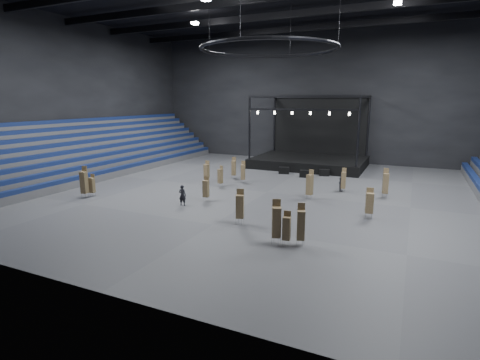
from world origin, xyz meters
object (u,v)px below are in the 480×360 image
at_px(stage, 311,155).
at_px(flight_case_right, 324,173).
at_px(chair_stack_13, 206,188).
at_px(chair_stack_14, 310,184).
at_px(chair_stack_11, 207,171).
at_px(chair_stack_5, 243,172).
at_px(chair_stack_8, 276,221).
at_px(chair_stack_1, 220,176).
at_px(chair_stack_7, 287,228).
at_px(chair_stack_0, 301,224).
at_px(chair_stack_4, 369,202).
at_px(crew_member, 343,182).
at_px(chair_stack_10, 386,183).
at_px(chair_stack_6, 234,168).
at_px(chair_stack_12, 344,180).
at_px(flight_case_left, 284,170).
at_px(chair_stack_9, 92,185).
at_px(flight_case_mid, 305,174).
at_px(chair_stack_3, 84,182).
at_px(man_center, 182,195).
at_px(chair_stack_2, 240,206).

relative_size(stage, flight_case_right, 12.20).
bearing_deg(chair_stack_13, chair_stack_14, 22.70).
xyz_separation_m(stage, chair_stack_11, (-7.50, -14.63, -0.25)).
xyz_separation_m(chair_stack_5, chair_stack_8, (9.00, -14.84, 0.24)).
distance_m(chair_stack_1, chair_stack_7, 16.42).
height_order(chair_stack_0, chair_stack_4, chair_stack_0).
bearing_deg(crew_member, chair_stack_8, 170.76).
relative_size(chair_stack_5, chair_stack_7, 1.09).
relative_size(chair_stack_10, chair_stack_14, 1.01).
relative_size(stage, chair_stack_6, 5.83).
relative_size(chair_stack_10, chair_stack_12, 1.15).
distance_m(chair_stack_0, chair_stack_13, 12.07).
height_order(flight_case_left, chair_stack_4, chair_stack_4).
relative_size(chair_stack_6, chair_stack_11, 1.06).
relative_size(chair_stack_8, crew_member, 1.56).
bearing_deg(chair_stack_7, chair_stack_6, 117.55).
height_order(chair_stack_9, chair_stack_12, chair_stack_12).
bearing_deg(flight_case_right, chair_stack_10, -46.60).
xyz_separation_m(chair_stack_5, chair_stack_12, (10.34, 0.36, -0.01)).
xyz_separation_m(chair_stack_11, crew_member, (13.92, 1.87, -0.31)).
bearing_deg(chair_stack_14, flight_case_mid, 126.94).
height_order(chair_stack_3, chair_stack_12, chair_stack_3).
bearing_deg(chair_stack_4, chair_stack_14, 135.14).
distance_m(chair_stack_5, crew_member, 10.24).
distance_m(chair_stack_13, chair_stack_14, 9.11).
bearing_deg(chair_stack_13, man_center, -124.57).
bearing_deg(chair_stack_8, chair_stack_10, 46.50).
distance_m(chair_stack_2, chair_stack_6, 15.69).
height_order(flight_case_mid, chair_stack_4, chair_stack_4).
relative_size(chair_stack_6, chair_stack_14, 0.91).
bearing_deg(chair_stack_13, chair_stack_4, -3.29).
bearing_deg(chair_stack_7, man_center, 148.34).
bearing_deg(chair_stack_4, man_center, -179.63).
xyz_separation_m(chair_stack_1, crew_member, (11.54, 3.23, -0.22)).
relative_size(chair_stack_13, crew_member, 1.23).
bearing_deg(crew_member, chair_stack_1, 100.91).
xyz_separation_m(flight_case_left, chair_stack_12, (7.99, -6.20, 0.77)).
height_order(chair_stack_5, chair_stack_8, chair_stack_8).
height_order(chair_stack_6, chair_stack_14, chair_stack_14).
distance_m(chair_stack_2, chair_stack_10, 14.94).
xyz_separation_m(chair_stack_3, man_center, (9.32, 1.59, -0.59)).
height_order(flight_case_mid, chair_stack_8, chair_stack_8).
relative_size(flight_case_mid, man_center, 0.70).
xyz_separation_m(chair_stack_7, chair_stack_13, (-9.46, 6.75, 0.03)).
xyz_separation_m(flight_case_left, chair_stack_1, (-3.68, -9.17, 0.71)).
height_order(stage, flight_case_mid, stage).
distance_m(chair_stack_4, chair_stack_14, 6.54).
bearing_deg(chair_stack_14, chair_stack_9, -138.41).
relative_size(chair_stack_5, chair_stack_14, 0.88).
bearing_deg(crew_member, man_center, 129.29).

